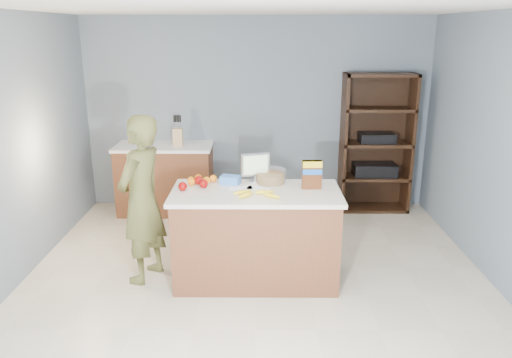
{
  "coord_description": "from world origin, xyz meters",
  "views": [
    {
      "loc": [
        0.03,
        -4.05,
        2.32
      ],
      "look_at": [
        0.0,
        0.35,
        1.0
      ],
      "focal_mm": 35.0,
      "sensor_mm": 36.0,
      "label": 1
    }
  ],
  "objects_px": {
    "tv": "(255,166)",
    "cereal_box": "(312,172)",
    "person": "(142,200)",
    "shelving_unit": "(375,145)",
    "counter_peninsula": "(256,240)"
  },
  "relations": [
    {
      "from": "tv",
      "to": "person",
      "type": "bearing_deg",
      "value": -165.88
    },
    {
      "from": "shelving_unit",
      "to": "tv",
      "type": "xyz_separation_m",
      "value": [
        -1.56,
        -1.75,
        0.19
      ]
    },
    {
      "from": "shelving_unit",
      "to": "person",
      "type": "xyz_separation_m",
      "value": [
        -2.62,
        -2.02,
        -0.06
      ]
    },
    {
      "from": "counter_peninsula",
      "to": "cereal_box",
      "type": "xyz_separation_m",
      "value": [
        0.52,
        0.08,
        0.64
      ]
    },
    {
      "from": "person",
      "to": "tv",
      "type": "relative_size",
      "value": 5.67
    },
    {
      "from": "counter_peninsula",
      "to": "tv",
      "type": "distance_m",
      "value": 0.71
    },
    {
      "from": "person",
      "to": "tv",
      "type": "height_order",
      "value": "person"
    },
    {
      "from": "tv",
      "to": "cereal_box",
      "type": "xyz_separation_m",
      "value": [
        0.53,
        -0.22,
        -0.0
      ]
    },
    {
      "from": "shelving_unit",
      "to": "cereal_box",
      "type": "xyz_separation_m",
      "value": [
        -1.03,
        -1.97,
        0.19
      ]
    },
    {
      "from": "shelving_unit",
      "to": "person",
      "type": "distance_m",
      "value": 3.3
    },
    {
      "from": "person",
      "to": "cereal_box",
      "type": "relative_size",
      "value": 5.97
    },
    {
      "from": "shelving_unit",
      "to": "tv",
      "type": "bearing_deg",
      "value": -131.7
    },
    {
      "from": "counter_peninsula",
      "to": "person",
      "type": "height_order",
      "value": "person"
    },
    {
      "from": "person",
      "to": "tv",
      "type": "distance_m",
      "value": 1.12
    },
    {
      "from": "tv",
      "to": "cereal_box",
      "type": "relative_size",
      "value": 1.05
    }
  ]
}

